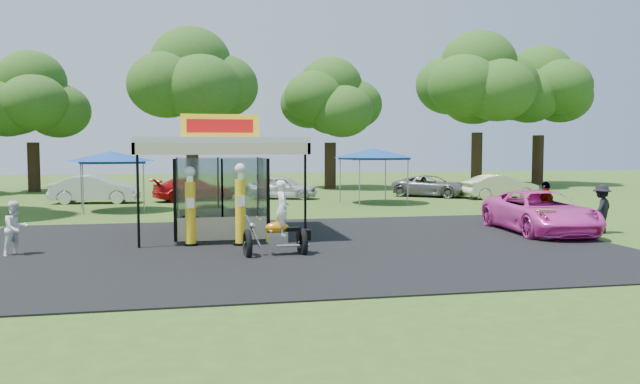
% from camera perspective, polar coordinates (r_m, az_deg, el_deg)
% --- Properties ---
extents(ground, '(120.00, 120.00, 0.00)m').
position_cam_1_polar(ground, '(17.41, -1.67, -6.01)').
color(ground, '#32541A').
rests_on(ground, ground).
extents(asphalt_apron, '(20.00, 14.00, 0.04)m').
position_cam_1_polar(asphalt_apron, '(19.36, -2.71, -4.94)').
color(asphalt_apron, black).
rests_on(asphalt_apron, ground).
extents(gas_station_kiosk, '(5.40, 5.40, 4.18)m').
position_cam_1_polar(gas_station_kiosk, '(21.94, -9.14, 0.70)').
color(gas_station_kiosk, white).
rests_on(gas_station_kiosk, ground).
extents(gas_pump_left, '(0.46, 0.46, 2.48)m').
position_cam_1_polar(gas_pump_left, '(19.58, -11.77, -1.46)').
color(gas_pump_left, black).
rests_on(gas_pump_left, ground).
extents(gas_pump_right, '(0.48, 0.48, 2.58)m').
position_cam_1_polar(gas_pump_right, '(19.40, -7.29, -1.32)').
color(gas_pump_right, black).
rests_on(gas_pump_right, ground).
extents(motorcycle, '(1.90, 1.00, 2.22)m').
position_cam_1_polar(motorcycle, '(17.58, -3.69, -3.07)').
color(motorcycle, black).
rests_on(motorcycle, ground).
extents(spare_tires, '(1.01, 0.66, 0.85)m').
position_cam_1_polar(spare_tires, '(21.22, -11.80, -3.16)').
color(spare_tires, black).
rests_on(spare_tires, ground).
extents(a_frame_sign, '(0.60, 0.58, 1.03)m').
position_cam_1_polar(a_frame_sign, '(21.84, 19.78, -2.82)').
color(a_frame_sign, '#593819').
rests_on(a_frame_sign, ground).
extents(kiosk_car, '(2.82, 1.13, 0.96)m').
position_cam_1_polar(kiosk_car, '(24.24, -9.34, -2.08)').
color(kiosk_car, yellow).
rests_on(kiosk_car, ground).
extents(pink_sedan, '(3.00, 5.67, 1.52)m').
position_cam_1_polar(pink_sedan, '(23.63, 19.49, -1.73)').
color(pink_sedan, '#EC40B7').
rests_on(pink_sedan, ground).
extents(spectator_west, '(0.94, 0.96, 1.56)m').
position_cam_1_polar(spectator_west, '(19.54, -26.07, -3.01)').
color(spectator_west, white).
rests_on(spectator_west, ground).
extents(spectator_east_a, '(1.30, 1.16, 1.75)m').
position_cam_1_polar(spectator_east_a, '(24.40, 24.34, -1.42)').
color(spectator_east_a, black).
rests_on(spectator_east_a, ground).
extents(spectator_east_b, '(1.14, 0.88, 1.79)m').
position_cam_1_polar(spectator_east_b, '(24.77, 19.96, -1.17)').
color(spectator_east_b, gray).
rests_on(spectator_east_b, ground).
extents(bg_car_a, '(4.82, 2.08, 1.54)m').
position_cam_1_polar(bg_car_a, '(36.61, -19.89, 0.23)').
color(bg_car_a, silver).
rests_on(bg_car_a, ground).
extents(bg_car_b, '(4.98, 3.16, 1.34)m').
position_cam_1_polar(bg_car_b, '(36.70, -11.49, 0.24)').
color(bg_car_b, '#B10D0E').
rests_on(bg_car_b, ground).
extents(bg_car_c, '(4.42, 2.81, 1.40)m').
position_cam_1_polar(bg_car_c, '(37.44, -3.44, 0.43)').
color(bg_car_c, silver).
rests_on(bg_car_c, ground).
extents(bg_car_d, '(5.09, 4.80, 1.33)m').
position_cam_1_polar(bg_car_d, '(39.74, 10.16, 0.53)').
color(bg_car_d, slate).
rests_on(bg_car_d, ground).
extents(bg_car_e, '(4.43, 1.59, 1.46)m').
position_cam_1_polar(bg_car_e, '(38.87, 16.17, 0.45)').
color(bg_car_e, '#BFBE92').
rests_on(bg_car_e, ground).
extents(tent_west, '(4.15, 4.15, 2.90)m').
position_cam_1_polar(tent_west, '(31.67, -18.57, 3.07)').
color(tent_west, gray).
rests_on(tent_west, ground).
extents(tent_east, '(4.34, 4.34, 3.04)m').
position_cam_1_polar(tent_east, '(34.37, 4.90, 3.52)').
color(tent_east, gray).
rests_on(tent_east, ground).
extents(oak_far_b, '(8.02, 8.02, 9.56)m').
position_cam_1_polar(oak_far_b, '(47.94, -24.85, 7.31)').
color(oak_far_b, black).
rests_on(oak_far_b, ground).
extents(oak_far_c, '(9.47, 9.47, 11.16)m').
position_cam_1_polar(oak_far_c, '(44.68, -11.68, 9.13)').
color(oak_far_c, black).
rests_on(oak_far_c, ground).
extents(oak_far_d, '(8.12, 8.12, 9.66)m').
position_cam_1_polar(oak_far_d, '(47.36, 0.95, 7.79)').
color(oak_far_d, black).
rests_on(oak_far_d, ground).
extents(oak_far_e, '(9.98, 9.98, 11.88)m').
position_cam_1_polar(oak_far_e, '(50.65, 14.23, 9.04)').
color(oak_far_e, black).
rests_on(oak_far_e, ground).
extents(oak_far_f, '(9.32, 9.32, 11.23)m').
position_cam_1_polar(oak_far_f, '(55.38, 19.41, 8.11)').
color(oak_far_f, black).
rests_on(oak_far_f, ground).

